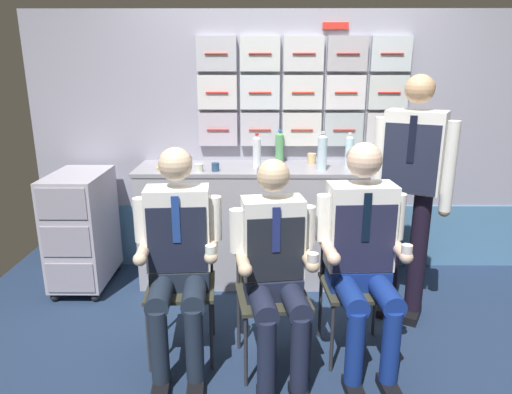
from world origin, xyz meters
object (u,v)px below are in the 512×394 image
object	(u,v)px
crew_member_left	(178,249)
crew_member_standing	(411,179)
folding_chair_center	(270,276)
crew_member_right	(363,246)
paper_cup_tan	(312,158)
snack_banana	(167,167)
folding_chair_left	(182,267)
folding_chair_right	(354,267)
crew_member_center	(275,263)
water_bottle_short	(322,152)
service_trolley	(82,227)

from	to	relation	value
crew_member_left	crew_member_standing	distance (m)	1.60
folding_chair_center	crew_member_standing	bearing A→B (deg)	27.47
crew_member_right	crew_member_standing	bearing A→B (deg)	51.81
paper_cup_tan	snack_banana	bearing A→B (deg)	-169.23
folding_chair_center	folding_chair_left	bearing A→B (deg)	168.44
crew_member_standing	paper_cup_tan	world-z (taller)	crew_member_standing
folding_chair_right	snack_banana	world-z (taller)	snack_banana
folding_chair_left	snack_banana	size ratio (longest dim) A/B	4.98
crew_member_right	paper_cup_tan	size ratio (longest dim) A/B	15.58
folding_chair_right	snack_banana	xyz separation A→B (m)	(-1.29, 0.86, 0.44)
crew_member_center	paper_cup_tan	xyz separation A→B (m)	(0.34, 1.36, 0.31)
paper_cup_tan	folding_chair_center	bearing A→B (deg)	-106.85
crew_member_left	folding_chair_center	bearing A→B (deg)	5.24
crew_member_right	snack_banana	distance (m)	1.67
folding_chair_center	crew_member_center	distance (m)	0.23
crew_member_left	folding_chair_right	distance (m)	1.08
crew_member_center	snack_banana	distance (m)	1.42
folding_chair_left	paper_cup_tan	xyz separation A→B (m)	(0.90, 1.08, 0.47)
folding_chair_center	folding_chair_right	size ratio (longest dim) A/B	1.00
crew_member_center	crew_member_right	distance (m)	0.52
crew_member_left	water_bottle_short	size ratio (longest dim) A/B	4.41
crew_member_left	folding_chair_center	xyz separation A→B (m)	(0.53, 0.05, -0.19)
folding_chair_right	snack_banana	distance (m)	1.61
service_trolley	folding_chair_right	xyz separation A→B (m)	(1.98, -0.81, 0.03)
folding_chair_center	crew_member_right	xyz separation A→B (m)	(0.53, -0.04, 0.21)
crew_member_center	water_bottle_short	distance (m)	1.26
folding_chair_left	crew_member_standing	xyz separation A→B (m)	(1.49, 0.38, 0.47)
crew_member_center	paper_cup_tan	world-z (taller)	crew_member_center
service_trolley	paper_cup_tan	size ratio (longest dim) A/B	10.98
crew_member_left	snack_banana	distance (m)	1.09
folding_chair_center	water_bottle_short	distance (m)	1.19
crew_member_center	paper_cup_tan	bearing A→B (deg)	76.05
folding_chair_center	service_trolley	bearing A→B (deg)	147.60
crew_member_center	crew_member_right	bearing A→B (deg)	13.66
folding_chair_left	crew_member_right	size ratio (longest dim) A/B	0.65
service_trolley	crew_member_left	bearing A→B (deg)	-46.29
folding_chair_center	crew_member_center	xyz separation A→B (m)	(0.02, -0.16, 0.16)
crew_member_standing	crew_member_center	bearing A→B (deg)	-144.68
water_bottle_short	snack_banana	distance (m)	1.19
folding_chair_center	paper_cup_tan	size ratio (longest dim) A/B	10.11
folding_chair_center	snack_banana	world-z (taller)	snack_banana
service_trolley	crew_member_center	xyz separation A→B (m)	(1.49, -1.09, 0.19)
crew_member_center	folding_chair_center	bearing A→B (deg)	98.80
folding_chair_left	crew_member_right	xyz separation A→B (m)	(1.07, -0.15, 0.21)
folding_chair_right	paper_cup_tan	bearing A→B (deg)	98.33
crew_member_right	water_bottle_short	xyz separation A→B (m)	(-0.12, 1.01, 0.36)
folding_chair_right	snack_banana	size ratio (longest dim) A/B	4.98
folding_chair_right	water_bottle_short	size ratio (longest dim) A/B	2.92
crew_member_left	crew_member_right	xyz separation A→B (m)	(1.06, 0.01, 0.02)
crew_member_left	water_bottle_short	xyz separation A→B (m)	(0.94, 1.02, 0.38)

